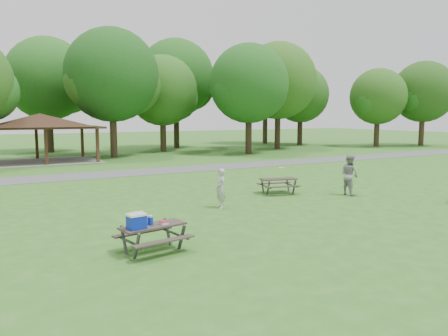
% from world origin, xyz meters
% --- Properties ---
extents(ground, '(160.00, 160.00, 0.00)m').
position_xyz_m(ground, '(0.00, 0.00, 0.00)').
color(ground, '#2B611B').
rests_on(ground, ground).
extents(asphalt_path, '(120.00, 3.20, 0.02)m').
position_xyz_m(asphalt_path, '(0.00, 14.00, 0.01)').
color(asphalt_path, '#4C4C4E').
rests_on(asphalt_path, ground).
extents(pavilion, '(8.60, 7.01, 3.76)m').
position_xyz_m(pavilion, '(-4.00, 24.00, 3.06)').
color(pavilion, '#321D12').
rests_on(pavilion, ground).
extents(tree_row_e, '(8.40, 8.00, 11.02)m').
position_xyz_m(tree_row_e, '(2.10, 25.03, 6.78)').
color(tree_row_e, '#332216').
rests_on(tree_row_e, ground).
extents(tree_row_f, '(7.35, 7.00, 9.55)m').
position_xyz_m(tree_row_f, '(8.09, 28.53, 5.84)').
color(tree_row_f, '#312315').
rests_on(tree_row_f, ground).
extents(tree_row_g, '(7.77, 7.40, 10.25)m').
position_xyz_m(tree_row_g, '(14.09, 22.03, 6.33)').
color(tree_row_g, black).
rests_on(tree_row_g, ground).
extents(tree_row_h, '(8.61, 8.20, 11.37)m').
position_xyz_m(tree_row_h, '(20.10, 25.53, 7.03)').
color(tree_row_h, black).
rests_on(tree_row_h, ground).
extents(tree_row_i, '(7.14, 6.80, 9.52)m').
position_xyz_m(tree_row_i, '(26.08, 29.03, 5.91)').
color(tree_row_i, black).
rests_on(tree_row_i, ground).
extents(tree_row_j, '(6.72, 6.40, 8.96)m').
position_xyz_m(tree_row_j, '(32.08, 22.53, 5.56)').
color(tree_row_j, '#2F1F14').
rests_on(tree_row_j, ground).
extents(tree_deep_b, '(8.40, 8.00, 11.13)m').
position_xyz_m(tree_deep_b, '(-1.90, 33.03, 6.89)').
color(tree_deep_b, black).
rests_on(tree_deep_b, ground).
extents(tree_deep_c, '(8.82, 8.40, 11.90)m').
position_xyz_m(tree_deep_c, '(11.10, 32.03, 7.44)').
color(tree_deep_c, black).
rests_on(tree_deep_c, ground).
extents(tree_deep_d, '(8.40, 8.00, 11.27)m').
position_xyz_m(tree_deep_d, '(24.10, 33.53, 7.03)').
color(tree_deep_d, black).
rests_on(tree_deep_d, ground).
extents(tree_flank_right, '(7.56, 7.20, 9.97)m').
position_xyz_m(tree_flank_right, '(38.09, 21.03, 6.15)').
color(tree_flank_right, '#322016').
rests_on(tree_flank_right, ground).
extents(picnic_table_near, '(1.93, 1.64, 1.21)m').
position_xyz_m(picnic_table_near, '(-4.70, -1.92, 0.69)').
color(picnic_table_near, '#2F2722').
rests_on(picnic_table_near, ground).
extents(picnic_table_middle, '(1.94, 1.69, 0.73)m').
position_xyz_m(picnic_table_middle, '(3.63, 3.50, 0.54)').
color(picnic_table_middle, '#2C2420').
rests_on(picnic_table_middle, ground).
extents(frisbee_in_flight, '(0.29, 0.29, 0.02)m').
position_xyz_m(frisbee_in_flight, '(2.53, 1.87, 1.45)').
color(frisbee_in_flight, yellow).
rests_on(frisbee_in_flight, ground).
extents(frisbee_thrower, '(0.42, 0.59, 1.55)m').
position_xyz_m(frisbee_thrower, '(-0.26, 2.07, 0.78)').
color(frisbee_thrower, '#ABABAE').
rests_on(frisbee_thrower, ground).
extents(frisbee_catcher, '(0.71, 0.90, 1.84)m').
position_xyz_m(frisbee_catcher, '(6.22, 1.61, 0.92)').
color(frisbee_catcher, gray).
rests_on(frisbee_catcher, ground).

